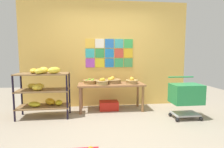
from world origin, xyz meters
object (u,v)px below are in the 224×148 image
fruit_basket_left (113,81)px  fruit_basket_centre (102,82)px  fruit_basket_back_left (90,81)px  produce_crate_under_table (109,106)px  shopping_cart (186,95)px  display_table (111,87)px  fruit_basket_back_right (132,81)px  banana_shelf_unit (43,88)px

fruit_basket_left → fruit_basket_centre: 0.33m
fruit_basket_back_left → fruit_basket_left: (0.53, 0.02, 0.01)m
produce_crate_under_table → shopping_cart: 1.76m
display_table → produce_crate_under_table: display_table is taller
display_table → produce_crate_under_table: size_ratio=3.47×
fruit_basket_left → shopping_cart: size_ratio=0.46×
display_table → fruit_basket_back_right: 0.51m
fruit_basket_back_left → shopping_cart: bearing=-22.8°
fruit_basket_back_right → shopping_cart: shopping_cart is taller
fruit_basket_back_right → fruit_basket_centre: (-0.71, -0.04, 0.00)m
display_table → fruit_basket_centre: (-0.22, -0.12, 0.15)m
fruit_basket_back_left → shopping_cart: 2.13m
display_table → fruit_basket_left: (0.04, 0.08, 0.14)m
fruit_basket_left → fruit_basket_centre: bearing=-143.6°
produce_crate_under_table → shopping_cart: bearing=-27.0°
fruit_basket_back_right → produce_crate_under_table: fruit_basket_back_right is taller
banana_shelf_unit → shopping_cart: (2.95, -0.44, -0.13)m
fruit_basket_left → fruit_basket_back_right: bearing=-18.9°
fruit_basket_back_left → fruit_basket_centre: 0.32m
display_table → fruit_basket_back_right: (0.49, -0.07, 0.15)m
fruit_basket_back_right → shopping_cart: 1.22m
fruit_basket_back_right → shopping_cart: (0.98, -0.69, -0.21)m
banana_shelf_unit → display_table: (1.48, 0.33, -0.07)m
banana_shelf_unit → shopping_cart: bearing=-8.4°
banana_shelf_unit → fruit_basket_left: banana_shelf_unit is taller
banana_shelf_unit → shopping_cart: 2.99m
display_table → fruit_basket_back_right: bearing=-8.6°
banana_shelf_unit → fruit_basket_back_right: 1.99m
fruit_basket_back_right → shopping_cart: bearing=-35.0°
fruit_basket_centre → shopping_cart: (1.69, -0.65, -0.21)m
fruit_basket_left → shopping_cart: shopping_cart is taller
fruit_basket_centre → fruit_basket_back_right: bearing=3.6°
banana_shelf_unit → fruit_basket_centre: (1.26, 0.21, 0.09)m
banana_shelf_unit → fruit_basket_left: 1.58m
fruit_basket_left → fruit_basket_back_right: fruit_basket_back_right is taller
fruit_basket_left → fruit_basket_centre: fruit_basket_left is taller
fruit_basket_back_right → fruit_basket_left: bearing=161.1°
fruit_basket_back_right → produce_crate_under_table: 0.82m
fruit_basket_left → fruit_basket_centre: (-0.26, -0.20, 0.01)m
banana_shelf_unit → fruit_basket_centre: size_ratio=3.56×
display_table → fruit_basket_left: fruit_basket_left is taller
banana_shelf_unit → fruit_basket_centre: bearing=9.5°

